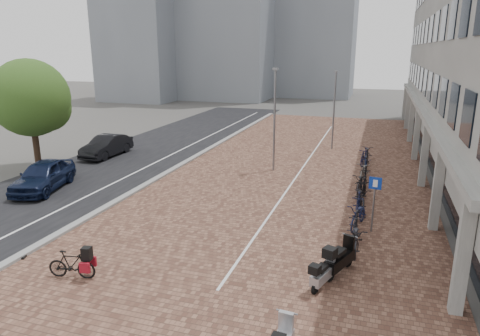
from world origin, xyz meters
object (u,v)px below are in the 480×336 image
Objects in this scene: scooter_mid at (340,257)px; parking_sign at (374,196)px; hero_bike at (72,264)px; car_navy at (43,176)px; scooter_front at (323,272)px; car_dark at (107,146)px.

parking_sign reaches higher than scooter_mid.
parking_sign is (0.90, 3.77, 0.92)m from scooter_mid.
scooter_mid reaches higher than hero_bike.
scooter_front is at bearing -33.52° from car_navy.
car_navy is 15.76m from scooter_front.
hero_bike is 1.13× the size of scooter_front.
car_navy is 2.62× the size of scooter_mid.
scooter_mid is at bearing -95.29° from parking_sign.
car_dark is 2.68× the size of hero_bike.
car_navy is at bearing -173.01° from scooter_mid.
parking_sign is (1.30, 4.72, 1.02)m from scooter_front.
car_dark is at bearing 84.93° from car_navy.
parking_sign is at bearing 98.77° from scooter_mid.
scooter_front is 1.04m from scooter_mid.
car_dark is (-1.22, 7.25, -0.05)m from car_navy.
scooter_mid reaches higher than scooter_front.
parking_sign reaches higher than car_dark.
car_navy reaches higher than scooter_mid.
car_navy is 16.23m from parking_sign.
parking_sign is at bearing 93.03° from scooter_front.
car_navy is 15.87m from scooter_mid.
hero_bike reaches higher than scooter_front.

